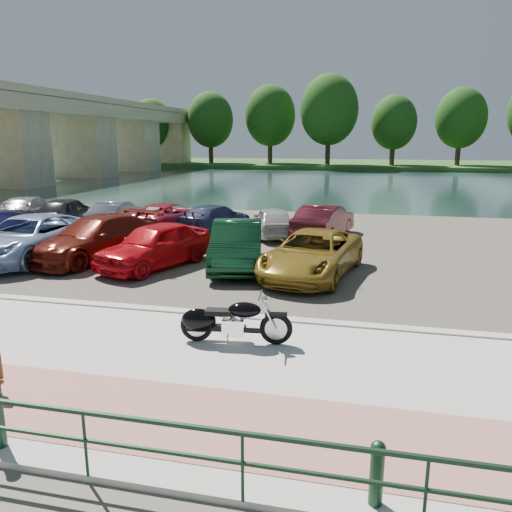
% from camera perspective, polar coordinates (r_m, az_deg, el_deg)
% --- Properties ---
extents(ground, '(200.00, 200.00, 0.00)m').
position_cam_1_polar(ground, '(10.32, -6.86, -10.93)').
color(ground, '#595447').
rests_on(ground, ground).
extents(promenade, '(60.00, 6.00, 0.10)m').
position_cam_1_polar(promenade, '(9.45, -8.96, -13.03)').
color(promenade, beige).
rests_on(promenade, ground).
extents(pink_path, '(60.00, 2.00, 0.01)m').
position_cam_1_polar(pink_path, '(8.22, -13.00, -17.06)').
color(pink_path, '#A9675F').
rests_on(pink_path, promenade).
extents(kerb, '(60.00, 0.30, 0.14)m').
position_cam_1_polar(kerb, '(12.05, -3.66, -6.87)').
color(kerb, beige).
rests_on(kerb, ground).
extents(parking_lot, '(60.00, 18.00, 0.04)m').
position_cam_1_polar(parking_lot, '(20.53, 3.48, 1.45)').
color(parking_lot, '#3E3A32').
rests_on(parking_lot, ground).
extents(river, '(120.00, 40.00, 0.00)m').
position_cam_1_polar(river, '(49.12, 9.14, 8.17)').
color(river, '#182B29').
rests_on(river, ground).
extents(far_bank, '(120.00, 24.00, 0.60)m').
position_cam_1_polar(far_bank, '(80.99, 10.75, 10.25)').
color(far_bank, '#204217').
rests_on(far_bank, ground).
extents(bridge, '(7.00, 56.00, 8.55)m').
position_cam_1_polar(bridge, '(58.87, -19.77, 13.77)').
color(bridge, tan).
rests_on(bridge, ground).
extents(railing, '(24.04, 0.05, 0.90)m').
position_cam_1_polar(railing, '(6.76, -19.08, -17.95)').
color(railing, '#163120').
rests_on(railing, promenade).
extents(far_trees, '(70.25, 10.68, 12.52)m').
position_cam_1_polar(far_trees, '(74.71, 14.25, 15.37)').
color(far_trees, '#392A15').
rests_on(far_trees, far_bank).
extents(motorcycle, '(2.33, 0.75, 1.05)m').
position_cam_1_polar(motorcycle, '(10.34, -3.52, -7.44)').
color(motorcycle, black).
rests_on(motorcycle, promenade).
extents(car_2, '(2.61, 5.58, 1.55)m').
position_cam_1_polar(car_2, '(19.25, -24.54, 1.88)').
color(car_2, '#90AAD2').
rests_on(car_2, parking_lot).
extents(car_3, '(3.60, 5.62, 1.52)m').
position_cam_1_polar(car_3, '(18.48, -17.76, 1.97)').
color(car_3, '#60180D').
rests_on(car_3, parking_lot).
extents(car_4, '(3.15, 4.70, 1.49)m').
position_cam_1_polar(car_4, '(16.83, -11.48, 1.24)').
color(car_4, red).
rests_on(car_4, parking_lot).
extents(car_5, '(2.55, 4.84, 1.52)m').
position_cam_1_polar(car_5, '(16.51, -2.18, 1.31)').
color(car_5, black).
rests_on(car_5, parking_lot).
extents(car_6, '(3.17, 5.34, 1.39)m').
position_cam_1_polar(car_6, '(15.54, 6.45, 0.24)').
color(car_6, olive).
rests_on(car_6, parking_lot).
extents(car_7, '(3.25, 5.15, 1.39)m').
position_cam_1_polar(car_7, '(27.51, -24.58, 4.80)').
color(car_7, gray).
rests_on(car_7, parking_lot).
extents(car_8, '(2.25, 4.48, 1.47)m').
position_cam_1_polar(car_8, '(25.80, -20.86, 4.73)').
color(car_8, black).
rests_on(car_8, parking_lot).
extents(car_9, '(1.63, 4.03, 1.30)m').
position_cam_1_polar(car_9, '(24.75, -15.66, 4.58)').
color(car_9, slate).
rests_on(car_9, parking_lot).
extents(car_10, '(2.91, 4.99, 1.30)m').
position_cam_1_polar(car_10, '(23.57, -10.03, 4.46)').
color(car_10, maroon).
rests_on(car_10, parking_lot).
extents(car_11, '(2.87, 4.71, 1.28)m').
position_cam_1_polar(car_11, '(22.81, -4.73, 4.29)').
color(car_11, navy).
rests_on(car_11, parking_lot).
extents(car_12, '(2.72, 4.16, 1.32)m').
position_cam_1_polar(car_12, '(21.81, 1.93, 3.98)').
color(car_12, '#B0B0AC').
rests_on(car_12, parking_lot).
extents(car_13, '(2.45, 4.62, 1.45)m').
position_cam_1_polar(car_13, '(21.64, 7.77, 3.96)').
color(car_13, '#48131B').
rests_on(car_13, parking_lot).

